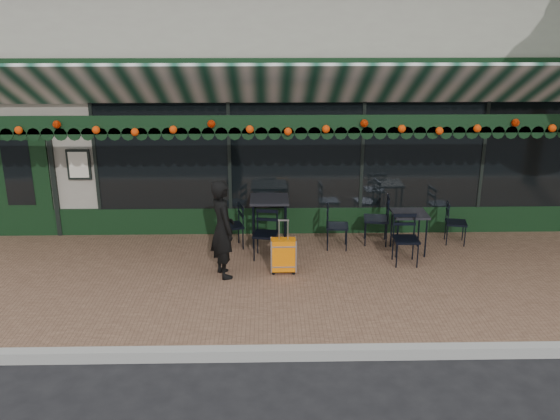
{
  "coord_description": "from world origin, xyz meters",
  "views": [
    {
      "loc": [
        -0.32,
        -6.46,
        4.02
      ],
      "look_at": [
        -0.14,
        1.6,
        1.38
      ],
      "focal_mm": 38.0,
      "sensor_mm": 36.0,
      "label": 1
    }
  ],
  "objects_px": {
    "chair_a_front": "(406,240)",
    "chair_b_left": "(232,226)",
    "chair_b_front": "(266,235)",
    "chair_a_right": "(456,223)",
    "suitcase": "(283,255)",
    "chair_a_left": "(376,219)",
    "cafe_table_a": "(409,217)",
    "woman": "(223,229)",
    "chair_b_right": "(337,226)",
    "cafe_table_b": "(269,203)"
  },
  "relations": [
    {
      "from": "chair_a_front",
      "to": "chair_b_left",
      "type": "distance_m",
      "value": 2.98
    },
    {
      "from": "chair_b_front",
      "to": "chair_a_right",
      "type": "bearing_deg",
      "value": 19.91
    },
    {
      "from": "suitcase",
      "to": "chair_a_left",
      "type": "xyz_separation_m",
      "value": [
        1.68,
        1.26,
        0.15
      ]
    },
    {
      "from": "cafe_table_a",
      "to": "chair_a_right",
      "type": "relative_size",
      "value": 0.95
    },
    {
      "from": "woman",
      "to": "suitcase",
      "type": "bearing_deg",
      "value": -107.88
    },
    {
      "from": "chair_b_left",
      "to": "chair_b_front",
      "type": "xyz_separation_m",
      "value": [
        0.59,
        -0.49,
        0.02
      ]
    },
    {
      "from": "chair_b_right",
      "to": "chair_b_left",
      "type": "bearing_deg",
      "value": 93.14
    },
    {
      "from": "chair_a_right",
      "to": "chair_b_left",
      "type": "xyz_separation_m",
      "value": [
        -3.98,
        -0.12,
        0.02
      ]
    },
    {
      "from": "chair_a_right",
      "to": "chair_b_right",
      "type": "relative_size",
      "value": 0.95
    },
    {
      "from": "cafe_table_a",
      "to": "chair_b_left",
      "type": "xyz_separation_m",
      "value": [
        -3.04,
        0.28,
        -0.25
      ]
    },
    {
      "from": "chair_a_front",
      "to": "chair_a_right",
      "type": "bearing_deg",
      "value": 40.32
    },
    {
      "from": "chair_a_left",
      "to": "chair_a_front",
      "type": "relative_size",
      "value": 1.08
    },
    {
      "from": "woman",
      "to": "chair_a_front",
      "type": "height_order",
      "value": "woman"
    },
    {
      "from": "cafe_table_b",
      "to": "chair_a_right",
      "type": "distance_m",
      "value": 3.34
    },
    {
      "from": "woman",
      "to": "chair_a_front",
      "type": "distance_m",
      "value": 2.99
    },
    {
      "from": "cafe_table_a",
      "to": "chair_a_left",
      "type": "xyz_separation_m",
      "value": [
        -0.48,
        0.43,
        -0.19
      ]
    },
    {
      "from": "cafe_table_a",
      "to": "chair_b_front",
      "type": "relative_size",
      "value": 0.87
    },
    {
      "from": "cafe_table_a",
      "to": "chair_a_right",
      "type": "height_order",
      "value": "chair_a_right"
    },
    {
      "from": "chair_a_front",
      "to": "chair_b_front",
      "type": "relative_size",
      "value": 1.01
    },
    {
      "from": "suitcase",
      "to": "chair_a_left",
      "type": "bearing_deg",
      "value": 36.42
    },
    {
      "from": "woman",
      "to": "suitcase",
      "type": "height_order",
      "value": "woman"
    },
    {
      "from": "chair_b_left",
      "to": "chair_b_right",
      "type": "height_order",
      "value": "chair_b_right"
    },
    {
      "from": "chair_a_left",
      "to": "chair_a_right",
      "type": "bearing_deg",
      "value": 96.65
    },
    {
      "from": "chair_b_left",
      "to": "woman",
      "type": "bearing_deg",
      "value": -19.09
    },
    {
      "from": "cafe_table_b",
      "to": "chair_b_left",
      "type": "height_order",
      "value": "cafe_table_b"
    },
    {
      "from": "cafe_table_a",
      "to": "chair_a_front",
      "type": "bearing_deg",
      "value": -107.58
    },
    {
      "from": "cafe_table_a",
      "to": "cafe_table_b",
      "type": "distance_m",
      "value": 2.43
    },
    {
      "from": "chair_a_right",
      "to": "chair_b_front",
      "type": "bearing_deg",
      "value": 111.36
    },
    {
      "from": "cafe_table_a",
      "to": "chair_b_front",
      "type": "xyz_separation_m",
      "value": [
        -2.45,
        -0.21,
        -0.23
      ]
    },
    {
      "from": "suitcase",
      "to": "chair_b_left",
      "type": "xyz_separation_m",
      "value": [
        -0.87,
        1.11,
        0.1
      ]
    },
    {
      "from": "chair_b_left",
      "to": "chair_b_right",
      "type": "xyz_separation_m",
      "value": [
        1.84,
        -0.06,
        0.0
      ]
    },
    {
      "from": "chair_a_front",
      "to": "chair_b_left",
      "type": "bearing_deg",
      "value": 165.41
    },
    {
      "from": "woman",
      "to": "chair_b_front",
      "type": "bearing_deg",
      "value": -65.92
    },
    {
      "from": "chair_a_right",
      "to": "chair_b_right",
      "type": "bearing_deg",
      "value": 106.01
    },
    {
      "from": "chair_a_left",
      "to": "chair_a_right",
      "type": "xyz_separation_m",
      "value": [
        1.42,
        -0.03,
        -0.07
      ]
    },
    {
      "from": "cafe_table_b",
      "to": "chair_a_left",
      "type": "bearing_deg",
      "value": -1.76
    },
    {
      "from": "cafe_table_b",
      "to": "chair_b_front",
      "type": "height_order",
      "value": "cafe_table_b"
    },
    {
      "from": "cafe_table_b",
      "to": "chair_a_front",
      "type": "height_order",
      "value": "cafe_table_b"
    },
    {
      "from": "woman",
      "to": "suitcase",
      "type": "relative_size",
      "value": 1.76
    },
    {
      "from": "chair_a_left",
      "to": "suitcase",
      "type": "bearing_deg",
      "value": -45.08
    },
    {
      "from": "cafe_table_b",
      "to": "chair_b_front",
      "type": "xyz_separation_m",
      "value": [
        -0.07,
        -0.7,
        -0.34
      ]
    },
    {
      "from": "woman",
      "to": "cafe_table_b",
      "type": "height_order",
      "value": "woman"
    },
    {
      "from": "suitcase",
      "to": "chair_a_left",
      "type": "height_order",
      "value": "chair_a_left"
    },
    {
      "from": "suitcase",
      "to": "chair_b_right",
      "type": "xyz_separation_m",
      "value": [
        0.96,
        1.05,
        0.1
      ]
    },
    {
      "from": "chair_b_left",
      "to": "chair_b_right",
      "type": "relative_size",
      "value": 0.99
    },
    {
      "from": "chair_a_right",
      "to": "woman",
      "type": "bearing_deg",
      "value": 119.07
    },
    {
      "from": "chair_a_front",
      "to": "chair_b_right",
      "type": "bearing_deg",
      "value": 145.73
    },
    {
      "from": "woman",
      "to": "chair_a_front",
      "type": "bearing_deg",
      "value": -105.01
    },
    {
      "from": "cafe_table_b",
      "to": "suitcase",
      "type": "bearing_deg",
      "value": -80.84
    },
    {
      "from": "chair_a_right",
      "to": "chair_b_right",
      "type": "xyz_separation_m",
      "value": [
        -2.14,
        -0.18,
        0.02
      ]
    }
  ]
}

